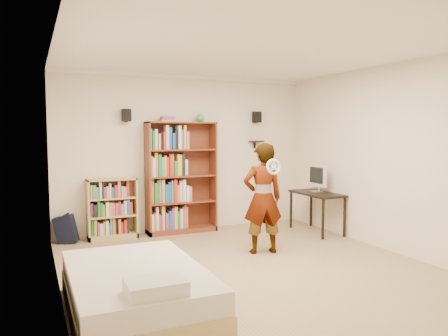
# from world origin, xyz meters

# --- Properties ---
(ground) EXTENTS (4.50, 5.00, 0.01)m
(ground) POSITION_xyz_m (0.00, 0.00, 0.00)
(ground) COLOR tan
(ground) RESTS_ON ground
(room_shell) EXTENTS (4.52, 5.02, 2.71)m
(room_shell) POSITION_xyz_m (0.00, 0.00, 1.76)
(room_shell) COLOR #F0E6CE
(room_shell) RESTS_ON ground
(crown_molding) EXTENTS (4.50, 5.00, 0.06)m
(crown_molding) POSITION_xyz_m (0.00, 0.00, 2.67)
(crown_molding) COLOR white
(crown_molding) RESTS_ON room_shell
(speaker_left) EXTENTS (0.14, 0.12, 0.20)m
(speaker_left) POSITION_xyz_m (-1.05, 2.40, 2.00)
(speaker_left) COLOR black
(speaker_left) RESTS_ON room_shell
(speaker_right) EXTENTS (0.14, 0.12, 0.20)m
(speaker_right) POSITION_xyz_m (1.35, 2.40, 2.00)
(speaker_right) COLOR black
(speaker_right) RESTS_ON room_shell
(wall_shelf) EXTENTS (0.25, 0.16, 0.02)m
(wall_shelf) POSITION_xyz_m (1.35, 2.41, 1.55)
(wall_shelf) COLOR black
(wall_shelf) RESTS_ON room_shell
(tall_bookshelf) EXTENTS (1.20, 0.35, 1.90)m
(tall_bookshelf) POSITION_xyz_m (-0.15, 2.33, 0.95)
(tall_bookshelf) COLOR brown
(tall_bookshelf) RESTS_ON ground
(low_bookshelf) EXTENTS (0.78, 0.29, 0.98)m
(low_bookshelf) POSITION_xyz_m (-1.32, 2.35, 0.49)
(low_bookshelf) COLOR tan
(low_bookshelf) RESTS_ON ground
(computer_desk) EXTENTS (0.51, 1.01, 0.69)m
(computer_desk) POSITION_xyz_m (1.98, 1.37, 0.35)
(computer_desk) COLOR black
(computer_desk) RESTS_ON ground
(imac) EXTENTS (0.14, 0.47, 0.47)m
(imac) POSITION_xyz_m (2.02, 1.46, 0.92)
(imac) COLOR silver
(imac) RESTS_ON computer_desk
(daybed) EXTENTS (1.23, 1.89, 0.56)m
(daybed) POSITION_xyz_m (-1.62, -0.73, 0.28)
(daybed) COLOR white
(daybed) RESTS_ON ground
(person) EXTENTS (0.63, 0.47, 1.57)m
(person) POSITION_xyz_m (0.50, 0.63, 0.79)
(person) COLOR black
(person) RESTS_ON ground
(wii_wheel) EXTENTS (0.22, 0.08, 0.22)m
(wii_wheel) POSITION_xyz_m (0.50, 0.34, 1.26)
(wii_wheel) COLOR silver
(wii_wheel) RESTS_ON person
(navy_bag) EXTENTS (0.39, 0.33, 0.45)m
(navy_bag) POSITION_xyz_m (-2.03, 2.34, 0.22)
(navy_bag) COLOR black
(navy_bag) RESTS_ON ground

